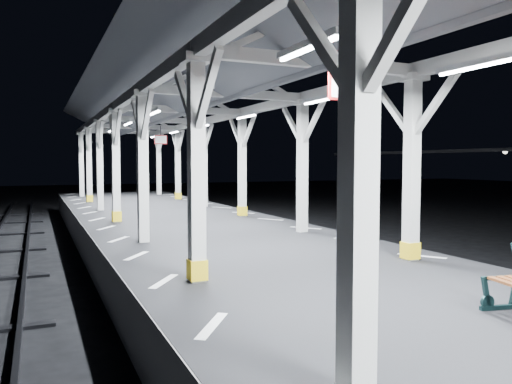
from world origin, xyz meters
TOP-DOWN VIEW (x-y plane):
  - ground at (0.00, 0.00)m, footprint 120.00×120.00m
  - platform at (0.00, 0.00)m, footprint 6.00×50.00m
  - hazard_stripes_left at (-2.45, 0.00)m, footprint 1.00×48.00m
  - canopy at (0.00, -0.02)m, footprint 5.40×49.00m

SIDE VIEW (x-z plane):
  - ground at x=0.00m, z-range 0.00..0.00m
  - platform at x=0.00m, z-range 0.00..1.00m
  - hazard_stripes_left at x=-2.45m, z-range 1.00..1.01m
  - canopy at x=0.00m, z-range 2.23..6.88m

